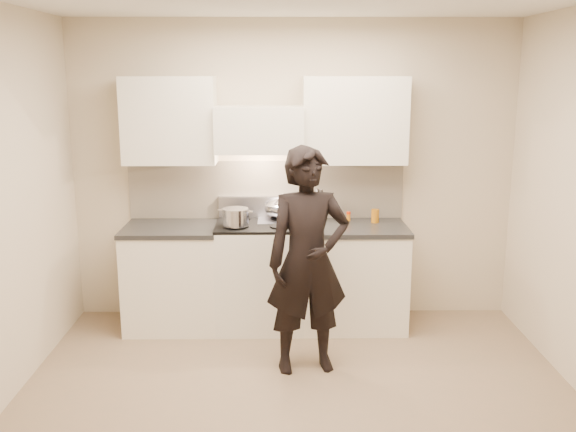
{
  "coord_description": "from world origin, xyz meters",
  "views": [
    {
      "loc": [
        -0.12,
        -4.03,
        2.24
      ],
      "look_at": [
        -0.06,
        1.05,
        1.09
      ],
      "focal_mm": 40.0,
      "sensor_mm": 36.0,
      "label": 1
    }
  ],
  "objects": [
    {
      "name": "counter_right",
      "position": [
        0.53,
        1.43,
        0.46
      ],
      "size": [
        0.92,
        0.67,
        0.92
      ],
      "color": "white",
      "rests_on": "ground"
    },
    {
      "name": "stove",
      "position": [
        -0.3,
        1.42,
        0.47
      ],
      "size": [
        0.76,
        0.65,
        0.96
      ],
      "color": "white",
      "rests_on": "ground"
    },
    {
      "name": "spice_jar",
      "position": [
        0.5,
        1.61,
        0.96
      ],
      "size": [
        0.04,
        0.04,
        0.08
      ],
      "color": "#CC7110",
      "rests_on": "counter_right"
    },
    {
      "name": "oil_glass",
      "position": [
        0.73,
        1.54,
        0.98
      ],
      "size": [
        0.07,
        0.07,
        0.12
      ],
      "color": "#AD630D",
      "rests_on": "counter_right"
    },
    {
      "name": "ground_plane",
      "position": [
        0.0,
        0.0,
        0.0
      ],
      "size": [
        4.0,
        4.0,
        0.0
      ],
      "primitive_type": "plane",
      "color": "#856B51"
    },
    {
      "name": "utensil_crock",
      "position": [
        0.23,
        1.61,
        1.01
      ],
      "size": [
        0.11,
        0.11,
        0.29
      ],
      "color": "#A6A4AE",
      "rests_on": "counter_right"
    },
    {
      "name": "room_shell",
      "position": [
        -0.06,
        0.37,
        1.6
      ],
      "size": [
        4.04,
        3.54,
        2.7
      ],
      "color": "beige",
      "rests_on": "ground"
    },
    {
      "name": "counter_left",
      "position": [
        -1.08,
        1.43,
        0.46
      ],
      "size": [
        0.82,
        0.67,
        0.92
      ],
      "color": "white",
      "rests_on": "ground"
    },
    {
      "name": "person",
      "position": [
        0.08,
        0.55,
        0.86
      ],
      "size": [
        0.69,
        0.52,
        1.72
      ],
      "primitive_type": "imported",
      "rotation": [
        0.0,
        0.0,
        0.19
      ],
      "color": "black",
      "rests_on": "ground"
    },
    {
      "name": "wok",
      "position": [
        -0.1,
        1.56,
        1.05
      ],
      "size": [
        0.33,
        0.4,
        0.27
      ],
      "color": "#B1B3C2",
      "rests_on": "stove"
    },
    {
      "name": "stock_pot",
      "position": [
        -0.5,
        1.28,
        1.03
      ],
      "size": [
        0.31,
        0.28,
        0.15
      ],
      "color": "#B1B3C2",
      "rests_on": "stove"
    }
  ]
}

